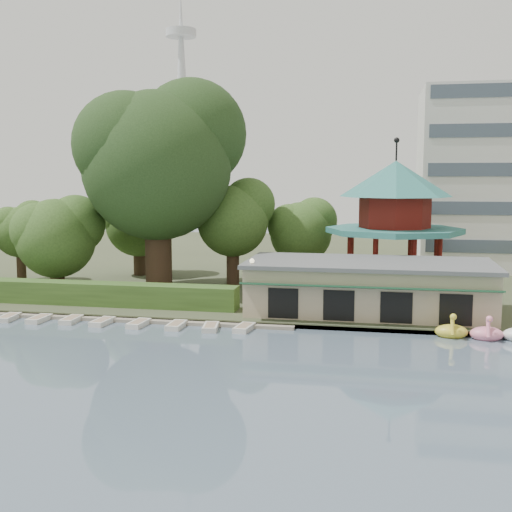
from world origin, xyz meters
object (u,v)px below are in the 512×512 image
(pavilion, at_px, (395,212))
(big_tree, at_px, (159,155))
(dock, at_px, (74,316))
(boathouse, at_px, (369,286))

(pavilion, xyz_separation_m, big_tree, (-20.82, -3.78, 5.12))
(dock, xyz_separation_m, big_tree, (3.18, 11.02, 12.48))
(dock, height_order, pavilion, pavilion)
(dock, height_order, boathouse, boathouse)
(pavilion, bearing_deg, boathouse, -101.28)
(dock, distance_m, big_tree, 16.95)
(dock, relative_size, big_tree, 1.77)
(big_tree, bearing_deg, pavilion, 10.30)
(dock, xyz_separation_m, pavilion, (24.00, 14.80, 7.36))
(dock, bearing_deg, big_tree, 73.89)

